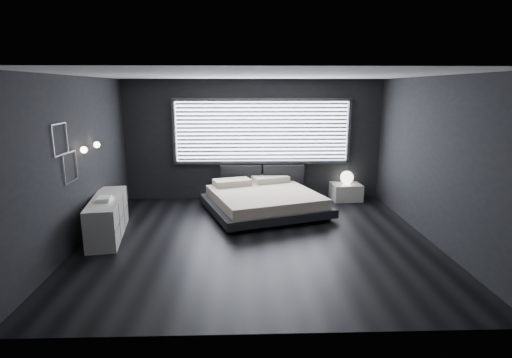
{
  "coord_description": "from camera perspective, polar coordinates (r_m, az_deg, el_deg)",
  "views": [
    {
      "loc": [
        -0.24,
        -6.58,
        2.6
      ],
      "look_at": [
        0.0,
        0.85,
        0.9
      ],
      "focal_mm": 28.0,
      "sensor_mm": 36.0,
      "label": 1
    }
  ],
  "objects": [
    {
      "name": "window",
      "position": [
        9.34,
        0.87,
        6.79
      ],
      "size": [
        4.14,
        0.09,
        1.52
      ],
      "color": "white",
      "rests_on": "ground"
    },
    {
      "name": "book_stack",
      "position": [
        7.34,
        -20.89,
        -2.7
      ],
      "size": [
        0.27,
        0.35,
        0.07
      ],
      "color": "white",
      "rests_on": "dresser"
    },
    {
      "name": "room",
      "position": [
        6.69,
        0.24,
        2.55
      ],
      "size": [
        6.04,
        6.0,
        2.8
      ],
      "color": "black",
      "rests_on": "ground"
    },
    {
      "name": "bed",
      "position": [
        8.5,
        1.11,
        -2.98
      ],
      "size": [
        2.87,
        2.8,
        0.59
      ],
      "color": "black",
      "rests_on": "ground"
    },
    {
      "name": "nightstand",
      "position": [
        9.7,
        12.72,
        -1.79
      ],
      "size": [
        0.71,
        0.61,
        0.39
      ],
      "primitive_type": "cube",
      "rotation": [
        0.0,
        0.0,
        0.08
      ],
      "color": "silver",
      "rests_on": "ground"
    },
    {
      "name": "wall_art_upper",
      "position": [
        6.66,
        -26.19,
        5.11
      ],
      "size": [
        0.01,
        0.48,
        0.48
      ],
      "color": "#47474C",
      "rests_on": "ground"
    },
    {
      "name": "headboard",
      "position": [
        9.45,
        0.88,
        0.48
      ],
      "size": [
        1.96,
        0.16,
        0.52
      ],
      "color": "black",
      "rests_on": "ground"
    },
    {
      "name": "dresser",
      "position": [
        7.63,
        -20.39,
        -5.08
      ],
      "size": [
        0.77,
        1.81,
        0.7
      ],
      "color": "silver",
      "rests_on": "ground"
    },
    {
      "name": "sconce_near",
      "position": [
        7.21,
        -23.4,
        3.85
      ],
      "size": [
        0.18,
        0.11,
        0.11
      ],
      "color": "silver",
      "rests_on": "ground"
    },
    {
      "name": "sconce_far",
      "position": [
        7.76,
        -21.82,
        4.56
      ],
      "size": [
        0.18,
        0.11,
        0.11
      ],
      "color": "silver",
      "rests_on": "ground"
    },
    {
      "name": "orb_lamp",
      "position": [
        9.62,
        12.85,
        0.22
      ],
      "size": [
        0.31,
        0.31,
        0.31
      ],
      "primitive_type": "sphere",
      "color": "white",
      "rests_on": "nightstand"
    },
    {
      "name": "wall_art_lower",
      "position": [
        6.96,
        -24.98,
        1.57
      ],
      "size": [
        0.01,
        0.48,
        0.48
      ],
      "color": "#47474C",
      "rests_on": "ground"
    }
  ]
}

